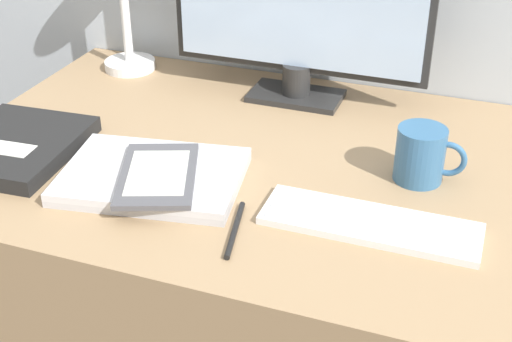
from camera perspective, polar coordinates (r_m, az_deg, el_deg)
The scene contains 7 objects.
desk at distance 1.46m, azimuth 3.38°, elevation -11.97°, with size 1.29×0.75×0.73m.
keyboard at distance 1.09m, azimuth 9.11°, elevation -4.16°, with size 0.33×0.10×0.01m.
laptop at distance 1.19m, azimuth -8.28°, elevation -0.42°, with size 0.32×0.26×0.02m.
ereader at distance 1.16m, azimuth -7.86°, elevation -0.29°, with size 0.18×0.23×0.01m.
notebook at distance 1.34m, azimuth -18.73°, elevation 1.90°, with size 0.23×0.26×0.03m.
coffee_mug at distance 1.20m, azimuth 13.11°, elevation 1.27°, with size 0.12×0.08×0.09m.
pen at distance 1.06m, azimuth -1.69°, elevation -4.69°, with size 0.04×0.14×0.01m.
Camera 1 is at (0.29, -0.87, 1.34)m, focal length 50.00 mm.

